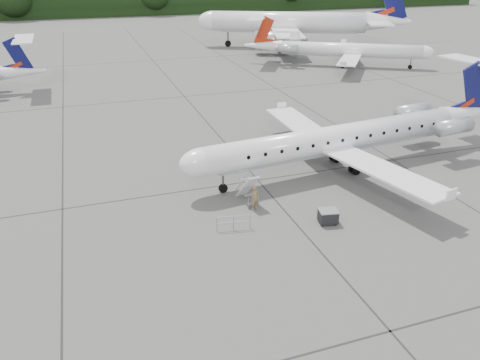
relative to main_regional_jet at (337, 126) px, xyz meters
name	(u,v)px	position (x,y,z in m)	size (l,w,h in m)	color
ground	(341,201)	(-2.32, -5.27, -3.86)	(320.00, 320.00, 0.00)	#5A5A58
treeline	(128,2)	(-2.32, 124.73, 0.14)	(260.00, 4.00, 8.00)	black
main_regional_jet	(337,126)	(0.00, 0.00, 0.00)	(30.10, 21.67, 7.72)	white
airstair	(247,187)	(-8.85, -3.16, -2.65)	(0.85, 2.16, 2.42)	white
passenger	(255,198)	(-8.72, -4.39, -2.92)	(0.68, 0.45, 1.87)	olive
safety_railing	(233,223)	(-11.01, -6.49, -3.36)	(2.20, 0.08, 1.00)	#989AA1
baggage_cart	(328,216)	(-4.76, -7.74, -3.34)	(1.20, 0.97, 1.04)	black
bg_narrowbody	(289,12)	(20.85, 56.18, 2.97)	(38.06, 27.41, 13.66)	white
bg_regional_right	(351,43)	(23.03, 36.24, -0.09)	(28.77, 20.71, 7.55)	white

